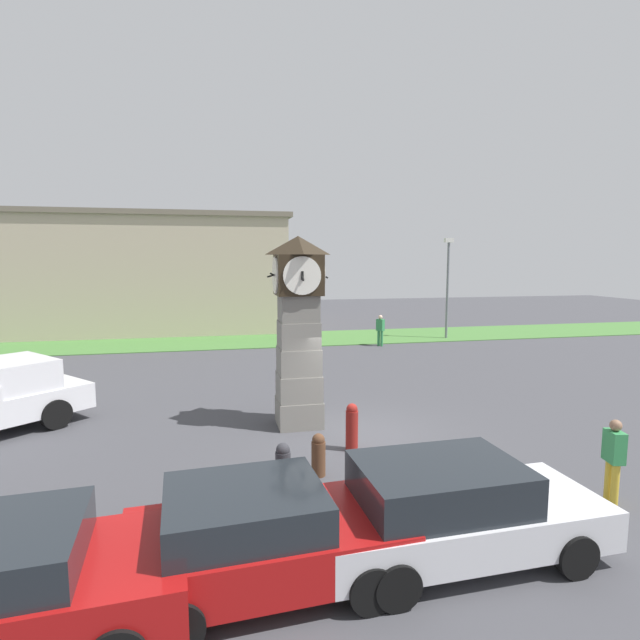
% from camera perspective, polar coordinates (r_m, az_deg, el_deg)
% --- Properties ---
extents(ground_plane, '(87.41, 87.41, 0.00)m').
position_cam_1_polar(ground_plane, '(13.19, 4.80, -13.13)').
color(ground_plane, '#424247').
extents(clock_tower, '(1.65, 1.63, 5.14)m').
position_cam_1_polar(clock_tower, '(13.43, -2.48, -1.09)').
color(clock_tower, gray).
rests_on(clock_tower, ground_plane).
extents(bollard_near_tower, '(0.20, 0.20, 1.11)m').
position_cam_1_polar(bollard_near_tower, '(8.74, -10.15, -20.09)').
color(bollard_near_tower, maroon).
rests_on(bollard_near_tower, ground_plane).
extents(bollard_mid_row, '(0.30, 0.30, 1.04)m').
position_cam_1_polar(bollard_mid_row, '(10.00, -4.25, -16.60)').
color(bollard_mid_row, '#333338').
rests_on(bollard_mid_row, ground_plane).
extents(bollard_far_row, '(0.30, 0.30, 0.91)m').
position_cam_1_polar(bollard_far_row, '(10.81, -0.18, -15.11)').
color(bollard_far_row, brown).
rests_on(bollard_far_row, ground_plane).
extents(bollard_end_row, '(0.30, 0.30, 1.14)m').
position_cam_1_polar(bollard_end_row, '(12.12, 3.66, -12.06)').
color(bollard_end_row, maroon).
rests_on(bollard_end_row, ground_plane).
extents(car_navy_sedan, '(4.06, 2.32, 1.43)m').
position_cam_1_polar(car_navy_sedan, '(7.54, -32.26, -24.20)').
color(car_navy_sedan, '#A51111').
rests_on(car_navy_sedan, ground_plane).
extents(car_near_tower, '(3.97, 2.23, 1.44)m').
position_cam_1_polar(car_near_tower, '(7.50, -6.77, -23.29)').
color(car_near_tower, '#A51111').
rests_on(car_near_tower, ground_plane).
extents(car_by_building, '(4.48, 2.13, 1.50)m').
position_cam_1_polar(car_by_building, '(8.32, 14.83, -20.11)').
color(car_by_building, silver).
rests_on(car_by_building, ground_plane).
extents(pedestrian_near_bench, '(0.31, 0.44, 1.59)m').
position_cam_1_polar(pedestrian_near_bench, '(11.00, 30.53, -13.22)').
color(pedestrian_near_bench, gold).
rests_on(pedestrian_near_bench, ground_plane).
extents(pedestrian_crossing_lot, '(0.43, 0.46, 1.64)m').
position_cam_1_polar(pedestrian_crossing_lot, '(26.38, 6.91, -0.95)').
color(pedestrian_crossing_lot, '#338C4C').
rests_on(pedestrian_crossing_lot, ground_plane).
extents(street_lamp_near_road, '(0.50, 0.24, 5.73)m').
position_cam_1_polar(street_lamp_near_road, '(29.39, 14.39, 4.41)').
color(street_lamp_near_road, slate).
rests_on(street_lamp_near_road, ground_plane).
extents(warehouse_blue_far, '(17.35, 11.93, 7.35)m').
position_cam_1_polar(warehouse_blue_far, '(35.85, -18.47, 5.20)').
color(warehouse_blue_far, '#B7A88E').
rests_on(warehouse_blue_far, ground_plane).
extents(grass_verge_far, '(52.45, 5.33, 0.04)m').
position_cam_1_polar(grass_verge_far, '(28.99, 1.23, -2.03)').
color(grass_verge_far, '#477A38').
rests_on(grass_verge_far, ground_plane).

